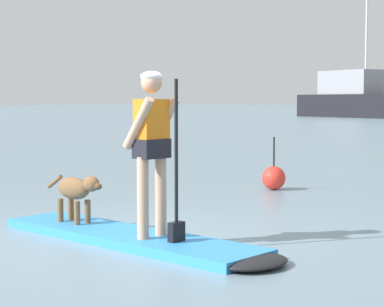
{
  "coord_description": "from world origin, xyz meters",
  "views": [
    {
      "loc": [
        5.62,
        -4.79,
        1.52
      ],
      "look_at": [
        0.0,
        1.0,
        0.9
      ],
      "focal_mm": 64.45,
      "sensor_mm": 36.0,
      "label": 1
    }
  ],
  "objects_px": {
    "dog": "(76,190)",
    "moored_boat_starboard": "(357,100)",
    "marker_buoy": "(274,178)",
    "paddleboard": "(142,240)",
    "person_paddler": "(153,142)"
  },
  "relations": [
    {
      "from": "paddleboard",
      "to": "person_paddler",
      "type": "bearing_deg",
      "value": 1.9
    },
    {
      "from": "person_paddler",
      "to": "moored_boat_starboard",
      "type": "relative_size",
      "value": 0.13
    },
    {
      "from": "dog",
      "to": "marker_buoy",
      "type": "height_order",
      "value": "marker_buoy"
    },
    {
      "from": "dog",
      "to": "moored_boat_starboard",
      "type": "distance_m",
      "value": 57.47
    },
    {
      "from": "paddleboard",
      "to": "dog",
      "type": "relative_size",
      "value": 3.75
    },
    {
      "from": "person_paddler",
      "to": "marker_buoy",
      "type": "xyz_separation_m",
      "value": [
        -1.9,
        4.55,
        -0.89
      ]
    },
    {
      "from": "person_paddler",
      "to": "moored_boat_starboard",
      "type": "height_order",
      "value": "moored_boat_starboard"
    },
    {
      "from": "dog",
      "to": "paddleboard",
      "type": "bearing_deg",
      "value": 1.9
    },
    {
      "from": "paddleboard",
      "to": "dog",
      "type": "height_order",
      "value": "dog"
    },
    {
      "from": "moored_boat_starboard",
      "to": "paddleboard",
      "type": "bearing_deg",
      "value": -61.45
    },
    {
      "from": "moored_boat_starboard",
      "to": "marker_buoy",
      "type": "relative_size",
      "value": 14.72
    },
    {
      "from": "dog",
      "to": "moored_boat_starboard",
      "type": "relative_size",
      "value": 0.07
    },
    {
      "from": "dog",
      "to": "marker_buoy",
      "type": "relative_size",
      "value": 1.09
    },
    {
      "from": "moored_boat_starboard",
      "to": "marker_buoy",
      "type": "distance_m",
      "value": 53.14
    },
    {
      "from": "dog",
      "to": "marker_buoy",
      "type": "distance_m",
      "value": 4.64
    }
  ]
}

